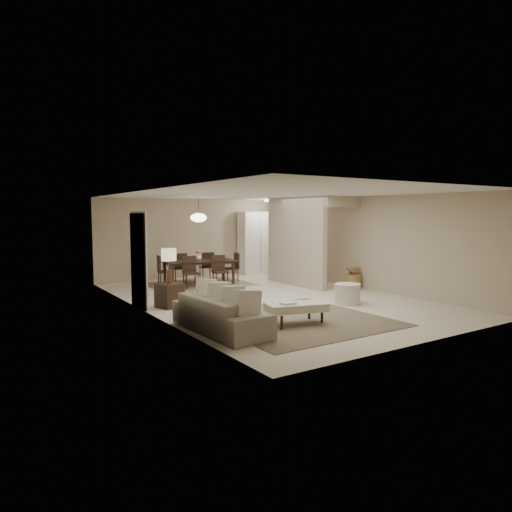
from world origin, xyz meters
TOP-DOWN VIEW (x-y plane):
  - floor at (0.00, 0.00)m, footprint 9.00×9.00m
  - ceiling at (0.00, 0.00)m, footprint 9.00×9.00m
  - back_wall at (0.00, 4.50)m, footprint 6.00×0.00m
  - left_wall at (-3.00, 0.00)m, footprint 0.00×9.00m
  - right_wall at (3.00, 0.00)m, footprint 0.00×9.00m
  - partition at (1.80, 1.25)m, footprint 0.15×2.50m
  - doorway at (-2.97, 0.60)m, footprint 0.04×0.90m
  - pantry_cabinet at (2.35, 4.15)m, footprint 1.20×0.55m
  - flush_light at (2.30, 3.20)m, footprint 0.44×0.44m
  - living_rug at (-0.85, -2.16)m, footprint 3.20×3.20m
  - sofa at (-2.45, -2.16)m, footprint 2.15×0.93m
  - ottoman_bench at (-1.05, -2.46)m, footprint 1.20×0.79m
  - side_table at (-2.40, 0.27)m, footprint 0.58×0.58m
  - table_lamp at (-2.40, 0.27)m, footprint 0.32×0.32m
  - round_pouf at (1.10, -1.57)m, footprint 0.59×0.59m
  - wicker_basket at (2.75, -0.06)m, footprint 0.49×0.49m
  - dining_rug at (-0.43, 2.88)m, footprint 2.80×2.10m
  - dining_table at (-0.43, 2.88)m, footprint 2.15×1.43m
  - dining_chairs at (-0.43, 2.88)m, footprint 2.38×1.88m
  - vase at (-0.43, 2.88)m, footprint 0.20×0.20m
  - yellow_mat at (2.16, 1.59)m, footprint 0.93×0.61m
  - pendant_light at (-0.43, 2.88)m, footprint 0.46×0.46m

SIDE VIEW (x-z plane):
  - floor at x=0.00m, z-range 0.00..0.00m
  - living_rug at x=-0.85m, z-range 0.00..0.01m
  - dining_rug at x=-0.43m, z-range 0.00..0.01m
  - yellow_mat at x=2.16m, z-range 0.00..0.01m
  - wicker_basket at x=2.75m, z-range 0.00..0.38m
  - round_pouf at x=1.10m, z-range 0.00..0.46m
  - side_table at x=-2.40m, z-range 0.00..0.52m
  - sofa at x=-2.45m, z-range 0.00..0.62m
  - ottoman_bench at x=-1.05m, z-range 0.12..0.52m
  - dining_table at x=-0.43m, z-range 0.00..0.70m
  - dining_chairs at x=-0.43m, z-range 0.00..0.88m
  - vase at x=-0.43m, z-range 0.70..0.86m
  - doorway at x=-2.97m, z-range 0.00..2.04m
  - pantry_cabinet at x=2.35m, z-range 0.00..2.10m
  - table_lamp at x=-2.40m, z-range 0.70..1.46m
  - back_wall at x=0.00m, z-range -1.75..4.25m
  - left_wall at x=-3.00m, z-range -3.25..5.75m
  - right_wall at x=3.00m, z-range -3.25..5.75m
  - partition at x=1.80m, z-range 0.00..2.50m
  - pendant_light at x=-0.43m, z-range 1.57..2.27m
  - flush_light at x=2.30m, z-range 2.44..2.48m
  - ceiling at x=0.00m, z-range 2.50..2.50m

